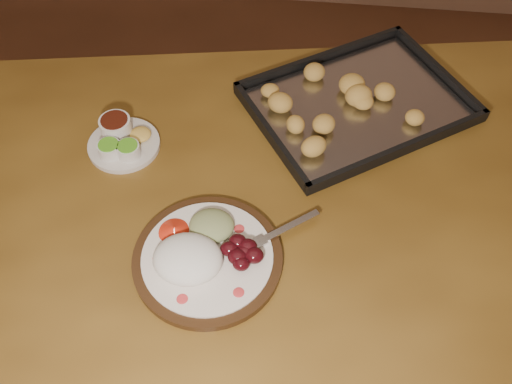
# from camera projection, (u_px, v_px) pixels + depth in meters

# --- Properties ---
(dining_table) EXTENTS (1.63, 1.14, 0.75)m
(dining_table) POSITION_uv_depth(u_px,v_px,m) (238.00, 224.00, 1.22)
(dining_table) COLOR brown
(dining_table) RESTS_ON ground
(dinner_plate) EXTENTS (0.34, 0.28, 0.06)m
(dinner_plate) POSITION_uv_depth(u_px,v_px,m) (204.00, 255.00, 1.04)
(dinner_plate) COLOR #311C0D
(dinner_plate) RESTS_ON dining_table
(condiment_saucer) EXTENTS (0.15, 0.15, 0.05)m
(condiment_saucer) POSITION_uv_depth(u_px,v_px,m) (121.00, 140.00, 1.21)
(condiment_saucer) COLOR beige
(condiment_saucer) RESTS_ON dining_table
(baking_tray) EXTENTS (0.57, 0.54, 0.05)m
(baking_tray) POSITION_uv_depth(u_px,v_px,m) (357.00, 102.00, 1.28)
(baking_tray) COLOR black
(baking_tray) RESTS_ON dining_table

